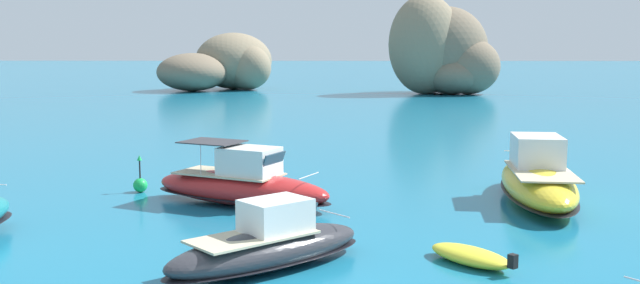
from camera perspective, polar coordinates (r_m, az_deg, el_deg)
The scene contains 7 objects.
islet_large at distance 85.40m, azimuth 9.15°, elevation 6.59°, with size 15.33×13.27×10.89m.
islet_small at distance 91.75m, azimuth -7.21°, elevation 5.78°, with size 15.59×15.59×6.81m.
motorboat_red at distance 27.64m, azimuth -5.91°, elevation -3.26°, with size 7.46×5.05×2.27m.
motorboat_yellow at distance 29.07m, azimuth 16.11°, elevation -2.80°, with size 3.26×8.47×2.44m.
motorboat_charcoal at distance 20.01m, azimuth -3.97°, elevation -7.84°, with size 5.84×5.46×1.83m.
dinghy_tender at distance 20.88m, azimuth 11.29°, elevation -8.41°, with size 2.49×2.71×0.58m.
channel_buoy at distance 30.64m, azimuth -13.41°, elevation -3.09°, with size 0.56×0.56×1.48m.
Camera 1 is at (1.60, -15.27, 5.98)m, focal length 42.41 mm.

